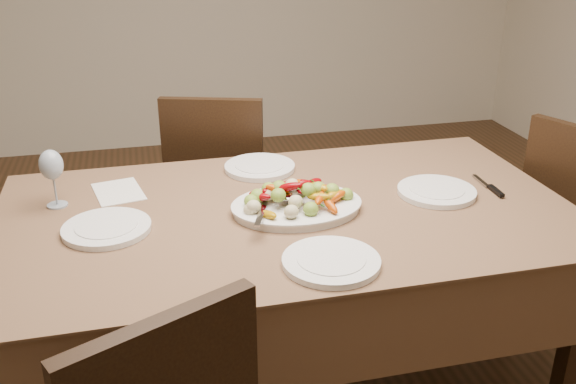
% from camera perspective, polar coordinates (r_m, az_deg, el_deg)
% --- Properties ---
extents(dining_table, '(1.85, 1.05, 0.76)m').
position_cam_1_polar(dining_table, '(2.25, 0.00, -10.32)').
color(dining_table, brown).
rests_on(dining_table, ground).
extents(chair_far, '(0.53, 0.53, 0.95)m').
position_cam_1_polar(chair_far, '(2.95, -5.84, 0.32)').
color(chair_far, black).
rests_on(chair_far, ground).
extents(serving_platter, '(0.41, 0.30, 0.02)m').
position_cam_1_polar(serving_platter, '(2.05, 0.78, -1.41)').
color(serving_platter, white).
rests_on(serving_platter, dining_table).
extents(roasted_vegetables, '(0.34, 0.23, 0.09)m').
position_cam_1_polar(roasted_vegetables, '(2.03, 0.79, 0.05)').
color(roasted_vegetables, '#740207').
rests_on(roasted_vegetables, serving_platter).
extents(serving_spoon, '(0.28, 0.14, 0.03)m').
position_cam_1_polar(serving_spoon, '(1.99, -0.76, -1.08)').
color(serving_spoon, '#9EA0A8').
rests_on(serving_spoon, serving_platter).
extents(plate_left, '(0.26, 0.26, 0.02)m').
position_cam_1_polar(plate_left, '(2.00, -15.82, -3.14)').
color(plate_left, white).
rests_on(plate_left, dining_table).
extents(plate_right, '(0.26, 0.26, 0.02)m').
position_cam_1_polar(plate_right, '(2.23, 13.07, 0.03)').
color(plate_right, white).
rests_on(plate_right, dining_table).
extents(plate_far, '(0.26, 0.26, 0.02)m').
position_cam_1_polar(plate_far, '(2.38, -2.53, 2.20)').
color(plate_far, white).
rests_on(plate_far, dining_table).
extents(plate_near, '(0.27, 0.27, 0.02)m').
position_cam_1_polar(plate_near, '(1.75, 3.86, -6.21)').
color(plate_near, white).
rests_on(plate_near, dining_table).
extents(wine_glass, '(0.08, 0.08, 0.20)m').
position_cam_1_polar(wine_glass, '(2.18, -20.16, 1.27)').
color(wine_glass, '#8C99A5').
rests_on(wine_glass, dining_table).
extents(menu_card, '(0.19, 0.24, 0.00)m').
position_cam_1_polar(menu_card, '(2.27, -14.84, 0.03)').
color(menu_card, silver).
rests_on(menu_card, dining_table).
extents(table_knife, '(0.03, 0.20, 0.01)m').
position_cam_1_polar(table_knife, '(2.32, 17.43, 0.43)').
color(table_knife, '#9EA0A8').
rests_on(table_knife, dining_table).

